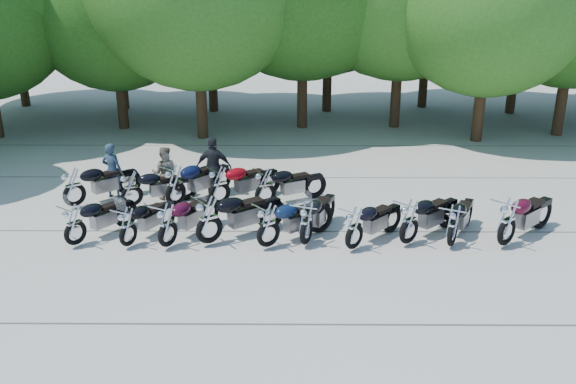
{
  "coord_description": "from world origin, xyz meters",
  "views": [
    {
      "loc": [
        0.1,
        -13.17,
        6.35
      ],
      "look_at": [
        0.0,
        1.5,
        1.1
      ],
      "focal_mm": 38.0,
      "sensor_mm": 36.0,
      "label": 1
    }
  ],
  "objects_px": {
    "motorcycle_7": "(410,221)",
    "rider_1": "(165,173)",
    "motorcycle_3": "(209,219)",
    "motorcycle_12": "(175,184)",
    "motorcycle_8": "(453,224)",
    "motorcycle_14": "(265,186)",
    "motorcycle_1": "(127,226)",
    "motorcycle_9": "(508,221)",
    "motorcycle_10": "(73,186)",
    "rider_2": "(214,167)",
    "motorcycle_5": "(306,222)",
    "motorcycle_2": "(167,224)",
    "motorcycle_6": "(354,227)",
    "motorcycle_11": "(131,188)",
    "motorcycle_13": "(219,184)",
    "rider_0": "(112,171)",
    "motorcycle_4": "(268,224)"
  },
  "relations": [
    {
      "from": "motorcycle_10",
      "to": "motorcycle_3",
      "type": "bearing_deg",
      "value": -163.04
    },
    {
      "from": "motorcycle_7",
      "to": "rider_1",
      "type": "distance_m",
      "value": 7.44
    },
    {
      "from": "motorcycle_3",
      "to": "motorcycle_10",
      "type": "relative_size",
      "value": 1.07
    },
    {
      "from": "motorcycle_9",
      "to": "rider_0",
      "type": "relative_size",
      "value": 1.49
    },
    {
      "from": "motorcycle_7",
      "to": "motorcycle_14",
      "type": "distance_m",
      "value": 4.53
    },
    {
      "from": "motorcycle_11",
      "to": "motorcycle_13",
      "type": "bearing_deg",
      "value": -111.03
    },
    {
      "from": "motorcycle_9",
      "to": "motorcycle_10",
      "type": "xyz_separation_m",
      "value": [
        -11.48,
        2.61,
        -0.04
      ]
    },
    {
      "from": "motorcycle_9",
      "to": "motorcycle_14",
      "type": "height_order",
      "value": "motorcycle_9"
    },
    {
      "from": "motorcycle_1",
      "to": "motorcycle_14",
      "type": "height_order",
      "value": "motorcycle_14"
    },
    {
      "from": "motorcycle_8",
      "to": "rider_0",
      "type": "distance_m",
      "value": 9.93
    },
    {
      "from": "motorcycle_3",
      "to": "motorcycle_14",
      "type": "relative_size",
      "value": 1.12
    },
    {
      "from": "motorcycle_12",
      "to": "rider_1",
      "type": "bearing_deg",
      "value": -20.42
    },
    {
      "from": "motorcycle_7",
      "to": "motorcycle_13",
      "type": "height_order",
      "value": "motorcycle_13"
    },
    {
      "from": "motorcycle_3",
      "to": "motorcycle_12",
      "type": "distance_m",
      "value": 2.93
    },
    {
      "from": "motorcycle_6",
      "to": "rider_1",
      "type": "bearing_deg",
      "value": 8.33
    },
    {
      "from": "motorcycle_5",
      "to": "motorcycle_12",
      "type": "bearing_deg",
      "value": -13.37
    },
    {
      "from": "motorcycle_5",
      "to": "motorcycle_12",
      "type": "distance_m",
      "value": 4.54
    },
    {
      "from": "motorcycle_2",
      "to": "motorcycle_8",
      "type": "xyz_separation_m",
      "value": [
        6.95,
        0.09,
        -0.03
      ]
    },
    {
      "from": "motorcycle_7",
      "to": "motorcycle_9",
      "type": "height_order",
      "value": "motorcycle_9"
    },
    {
      "from": "motorcycle_9",
      "to": "motorcycle_13",
      "type": "relative_size",
      "value": 1.06
    },
    {
      "from": "motorcycle_12",
      "to": "motorcycle_13",
      "type": "height_order",
      "value": "motorcycle_12"
    },
    {
      "from": "rider_0",
      "to": "motorcycle_4",
      "type": "bearing_deg",
      "value": 156.55
    },
    {
      "from": "motorcycle_7",
      "to": "rider_1",
      "type": "height_order",
      "value": "rider_1"
    },
    {
      "from": "motorcycle_2",
      "to": "motorcycle_7",
      "type": "height_order",
      "value": "motorcycle_7"
    },
    {
      "from": "motorcycle_8",
      "to": "motorcycle_14",
      "type": "bearing_deg",
      "value": -3.0
    },
    {
      "from": "motorcycle_7",
      "to": "motorcycle_6",
      "type": "bearing_deg",
      "value": 59.38
    },
    {
      "from": "motorcycle_3",
      "to": "motorcycle_7",
      "type": "distance_m",
      "value": 4.92
    },
    {
      "from": "motorcycle_5",
      "to": "motorcycle_13",
      "type": "height_order",
      "value": "motorcycle_13"
    },
    {
      "from": "motorcycle_11",
      "to": "motorcycle_12",
      "type": "distance_m",
      "value": 1.25
    },
    {
      "from": "motorcycle_2",
      "to": "motorcycle_10",
      "type": "distance_m",
      "value": 4.2
    },
    {
      "from": "motorcycle_3",
      "to": "motorcycle_4",
      "type": "xyz_separation_m",
      "value": [
        1.46,
        -0.18,
        -0.06
      ]
    },
    {
      "from": "motorcycle_1",
      "to": "motorcycle_14",
      "type": "distance_m",
      "value": 4.31
    },
    {
      "from": "motorcycle_6",
      "to": "rider_2",
      "type": "relative_size",
      "value": 1.21
    },
    {
      "from": "motorcycle_6",
      "to": "motorcycle_11",
      "type": "xyz_separation_m",
      "value": [
        -6.09,
        2.85,
        -0.01
      ]
    },
    {
      "from": "rider_0",
      "to": "motorcycle_14",
      "type": "bearing_deg",
      "value": -175.36
    },
    {
      "from": "motorcycle_2",
      "to": "motorcycle_3",
      "type": "bearing_deg",
      "value": -140.39
    },
    {
      "from": "motorcycle_7",
      "to": "motorcycle_2",
      "type": "bearing_deg",
      "value": 48.81
    },
    {
      "from": "motorcycle_6",
      "to": "rider_2",
      "type": "bearing_deg",
      "value": -2.22
    },
    {
      "from": "motorcycle_8",
      "to": "motorcycle_13",
      "type": "height_order",
      "value": "motorcycle_13"
    },
    {
      "from": "rider_1",
      "to": "motorcycle_3",
      "type": "bearing_deg",
      "value": 113.91
    },
    {
      "from": "motorcycle_6",
      "to": "motorcycle_12",
      "type": "bearing_deg",
      "value": 12.02
    },
    {
      "from": "motorcycle_8",
      "to": "rider_2",
      "type": "xyz_separation_m",
      "value": [
        -6.26,
        3.67,
        0.29
      ]
    },
    {
      "from": "motorcycle_1",
      "to": "motorcycle_13",
      "type": "distance_m",
      "value": 3.45
    },
    {
      "from": "motorcycle_6",
      "to": "motorcycle_13",
      "type": "height_order",
      "value": "motorcycle_13"
    },
    {
      "from": "motorcycle_8",
      "to": "rider_2",
      "type": "height_order",
      "value": "rider_2"
    },
    {
      "from": "motorcycle_13",
      "to": "motorcycle_14",
      "type": "bearing_deg",
      "value": -126.16
    },
    {
      "from": "motorcycle_8",
      "to": "motorcycle_6",
      "type": "bearing_deg",
      "value": 32.27
    },
    {
      "from": "motorcycle_11",
      "to": "motorcycle_1",
      "type": "bearing_deg",
      "value": 167.6
    },
    {
      "from": "motorcycle_13",
      "to": "rider_2",
      "type": "bearing_deg",
      "value": -19.31
    },
    {
      "from": "motorcycle_1",
      "to": "motorcycle_9",
      "type": "distance_m",
      "value": 9.26
    }
  ]
}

